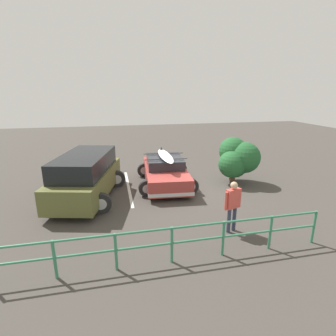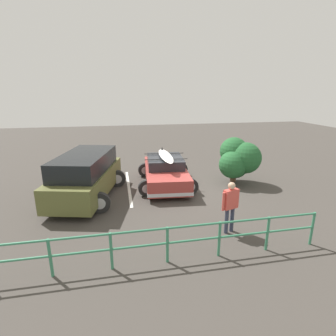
{
  "view_description": "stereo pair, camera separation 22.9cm",
  "coord_description": "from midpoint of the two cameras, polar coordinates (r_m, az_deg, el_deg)",
  "views": [
    {
      "loc": [
        2.87,
        10.45,
        4.09
      ],
      "look_at": [
        0.63,
        0.1,
        0.95
      ],
      "focal_mm": 28.0,
      "sensor_mm": 36.0,
      "label": 1
    },
    {
      "loc": [
        2.65,
        10.5,
        4.09
      ],
      "look_at": [
        0.63,
        0.1,
        0.95
      ],
      "focal_mm": 28.0,
      "sensor_mm": 36.0,
      "label": 2
    }
  ],
  "objects": [
    {
      "name": "ground_plane",
      "position": [
        11.58,
        3.57,
        -4.25
      ],
      "size": [
        44.0,
        44.0,
        0.02
      ],
      "primitive_type": "cube",
      "color": "#423D38",
      "rests_on": "ground"
    },
    {
      "name": "parking_stripe",
      "position": [
        11.72,
        -7.99,
        -4.07
      ],
      "size": [
        0.12,
        4.41,
        0.0
      ],
      "primitive_type": "cube",
      "rotation": [
        0.0,
        0.0,
        1.57
      ],
      "color": "silver",
      "rests_on": "ground"
    },
    {
      "name": "sedan_car",
      "position": [
        11.74,
        -0.01,
        -0.74
      ],
      "size": [
        2.65,
        4.2,
        1.52
      ],
      "color": "#9E3833",
      "rests_on": "ground"
    },
    {
      "name": "suv_car",
      "position": [
        10.66,
        -16.81,
        -1.55
      ],
      "size": [
        3.08,
        4.68,
        1.78
      ],
      "color": "brown",
      "rests_on": "ground"
    },
    {
      "name": "person_bystander",
      "position": [
        7.93,
        14.26,
        -7.35
      ],
      "size": [
        0.59,
        0.31,
        1.58
      ],
      "color": "#33384C",
      "rests_on": "ground"
    },
    {
      "name": "railing_fence",
      "position": [
        6.56,
        0.9,
        -15.29
      ],
      "size": [
        8.11,
        0.11,
        0.96
      ],
      "color": "#387F5B",
      "rests_on": "ground"
    },
    {
      "name": "bush_near_left",
      "position": [
        12.26,
        15.38,
        1.94
      ],
      "size": [
        1.92,
        1.79,
        2.06
      ],
      "color": "brown",
      "rests_on": "ground"
    }
  ]
}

